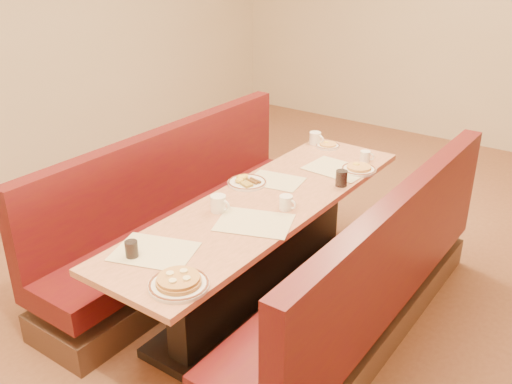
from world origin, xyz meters
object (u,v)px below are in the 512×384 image
Objects in this scene: booth_left at (183,223)px; coffee_mug_c at (366,156)px; pancake_plate at (179,283)px; soda_tumbler_mid at (341,178)px; coffee_mug_a at (286,202)px; coffee_mug_b at (219,203)px; booth_right at (366,290)px; eggs_plate at (247,182)px; soda_tumbler_near at (132,249)px; coffee_mug_d at (316,138)px; diner_table at (265,251)px.

booth_left is 1.44m from coffee_mug_c.
soda_tumbler_mid is at bearing 87.30° from pancake_plate.
coffee_mug_b reaches higher than coffee_mug_a.
coffee_mug_a is 1.08× the size of soda_tumbler_mid.
eggs_plate is (-0.99, 0.14, 0.40)m from booth_right.
booth_left is 1.00× the size of booth_right.
eggs_plate is 0.46m from coffee_mug_a.
booth_left reaches higher than coffee_mug_a.
coffee_mug_a reaches higher than coffee_mug_c.
coffee_mug_d is at bearing 92.69° from soda_tumbler_near.
diner_table is 1.08m from soda_tumbler_near.
coffee_mug_b is at bearing -116.88° from diner_table.
coffee_mug_c is 1.11× the size of soda_tumbler_near.
booth_right reaches higher than diner_table.
soda_tumbler_near is (-0.35, -0.95, 0.00)m from coffee_mug_a.
pancake_plate is 3.13× the size of soda_tumbler_near.
booth_right is 1.08m from eggs_plate.
coffee_mug_a reaches higher than diner_table.
coffee_mug_b is at bearing -76.01° from eggs_plate.
booth_right is 1.03m from coffee_mug_b.
booth_left is 1.46m from pancake_plate.
soda_tumbler_mid is at bearing 60.20° from coffee_mug_b.
soda_tumbler_near reaches higher than coffee_mug_c.
eggs_plate is 2.52× the size of coffee_mug_c.
eggs_plate is at bearing -82.38° from coffee_mug_d.
coffee_mug_d is 2.08m from soda_tumbler_near.
pancake_plate is 1.26m from eggs_plate.
coffee_mug_a is (0.91, -0.03, 0.43)m from booth_left.
soda_tumbler_mid is (0.53, 0.35, 0.04)m from eggs_plate.
booth_left is at bearing -178.65° from coffee_mug_a.
diner_table is 26.39× the size of soda_tumbler_near.
coffee_mug_a is 0.41m from coffee_mug_b.
coffee_mug_b is at bearing -161.70° from booth_right.
booth_left is 9.45× the size of eggs_plate.
coffee_mug_a reaches higher than eggs_plate.
diner_table is 18.46× the size of coffee_mug_b.
booth_right is at bearing 17.29° from coffee_mug_b.
booth_left is at bearing -154.32° from soda_tumbler_mid.
booth_right is 0.71m from coffee_mug_a.
soda_tumbler_mid is (0.46, 1.46, 0.01)m from soda_tumbler_near.
diner_table is 1.09m from coffee_mug_c.
coffee_mug_a is (0.43, -0.17, 0.03)m from eggs_plate.
coffee_mug_a is 1.02m from coffee_mug_c.
soda_tumbler_mid reaches higher than coffee_mug_b.
diner_table is 19.19× the size of coffee_mug_d.
booth_right is 1.19m from coffee_mug_c.
coffee_mug_d is at bearing 104.10° from diner_table.
coffee_mug_d reaches higher than diner_table.
coffee_mug_d reaches higher than pancake_plate.
coffee_mug_d is (-0.28, 1.10, 0.43)m from diner_table.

